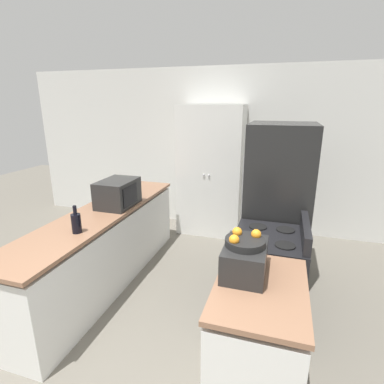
{
  "coord_description": "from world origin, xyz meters",
  "views": [
    {
      "loc": [
        0.98,
        -1.23,
        2.04
      ],
      "look_at": [
        0.0,
        1.96,
        1.05
      ],
      "focal_mm": 28.0,
      "sensor_mm": 36.0,
      "label": 1
    }
  ],
  "objects_px": {
    "microwave": "(118,193)",
    "pantry_cabinet": "(211,171)",
    "toaster_oven": "(245,259)",
    "fruit_bowl": "(245,241)",
    "refrigerator": "(277,206)",
    "stove": "(267,278)",
    "wine_bottle": "(76,223)"
  },
  "relations": [
    {
      "from": "microwave",
      "to": "pantry_cabinet",
      "type": "bearing_deg",
      "value": 65.33
    },
    {
      "from": "refrigerator",
      "to": "toaster_oven",
      "type": "distance_m",
      "value": 1.48
    },
    {
      "from": "microwave",
      "to": "toaster_oven",
      "type": "distance_m",
      "value": 1.91
    },
    {
      "from": "toaster_oven",
      "to": "pantry_cabinet",
      "type": "bearing_deg",
      "value": 108.59
    },
    {
      "from": "refrigerator",
      "to": "pantry_cabinet",
      "type": "bearing_deg",
      "value": 132.69
    },
    {
      "from": "wine_bottle",
      "to": "fruit_bowl",
      "type": "height_order",
      "value": "fruit_bowl"
    },
    {
      "from": "pantry_cabinet",
      "to": "fruit_bowl",
      "type": "xyz_separation_m",
      "value": [
        0.87,
        -2.61,
        0.12
      ]
    },
    {
      "from": "refrigerator",
      "to": "wine_bottle",
      "type": "distance_m",
      "value": 2.14
    },
    {
      "from": "refrigerator",
      "to": "fruit_bowl",
      "type": "bearing_deg",
      "value": -97.15
    },
    {
      "from": "refrigerator",
      "to": "microwave",
      "type": "distance_m",
      "value": 1.84
    },
    {
      "from": "refrigerator",
      "to": "fruit_bowl",
      "type": "height_order",
      "value": "refrigerator"
    },
    {
      "from": "refrigerator",
      "to": "fruit_bowl",
      "type": "relative_size",
      "value": 6.68
    },
    {
      "from": "pantry_cabinet",
      "to": "wine_bottle",
      "type": "height_order",
      "value": "pantry_cabinet"
    },
    {
      "from": "refrigerator",
      "to": "microwave",
      "type": "relative_size",
      "value": 3.67
    },
    {
      "from": "pantry_cabinet",
      "to": "refrigerator",
      "type": "bearing_deg",
      "value": -47.31
    },
    {
      "from": "stove",
      "to": "fruit_bowl",
      "type": "bearing_deg",
      "value": -102.7
    },
    {
      "from": "pantry_cabinet",
      "to": "refrigerator",
      "type": "distance_m",
      "value": 1.56
    },
    {
      "from": "refrigerator",
      "to": "microwave",
      "type": "bearing_deg",
      "value": -166.19
    },
    {
      "from": "toaster_oven",
      "to": "fruit_bowl",
      "type": "height_order",
      "value": "fruit_bowl"
    },
    {
      "from": "fruit_bowl",
      "to": "pantry_cabinet",
      "type": "bearing_deg",
      "value": 108.43
    },
    {
      "from": "microwave",
      "to": "wine_bottle",
      "type": "distance_m",
      "value": 0.79
    },
    {
      "from": "refrigerator",
      "to": "wine_bottle",
      "type": "relative_size",
      "value": 6.98
    },
    {
      "from": "pantry_cabinet",
      "to": "fruit_bowl",
      "type": "distance_m",
      "value": 2.76
    },
    {
      "from": "wine_bottle",
      "to": "pantry_cabinet",
      "type": "bearing_deg",
      "value": 73.62
    },
    {
      "from": "pantry_cabinet",
      "to": "stove",
      "type": "distance_m",
      "value": 2.25
    },
    {
      "from": "microwave",
      "to": "stove",
      "type": "bearing_deg",
      "value": -10.97
    },
    {
      "from": "fruit_bowl",
      "to": "wine_bottle",
      "type": "bearing_deg",
      "value": 171.28
    },
    {
      "from": "fruit_bowl",
      "to": "refrigerator",
      "type": "bearing_deg",
      "value": 82.85
    },
    {
      "from": "toaster_oven",
      "to": "fruit_bowl",
      "type": "distance_m",
      "value": 0.14
    },
    {
      "from": "microwave",
      "to": "wine_bottle",
      "type": "xyz_separation_m",
      "value": [
        0.03,
        -0.79,
        -0.06
      ]
    },
    {
      "from": "stove",
      "to": "refrigerator",
      "type": "bearing_deg",
      "value": 87.91
    },
    {
      "from": "pantry_cabinet",
      "to": "refrigerator",
      "type": "xyz_separation_m",
      "value": [
        1.05,
        -1.14,
        -0.09
      ]
    }
  ]
}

